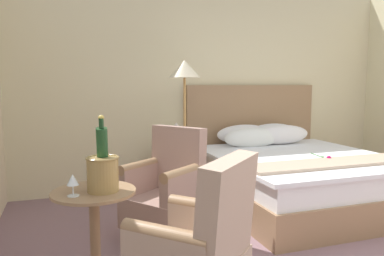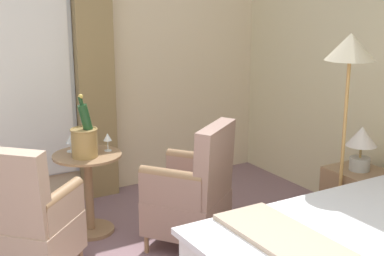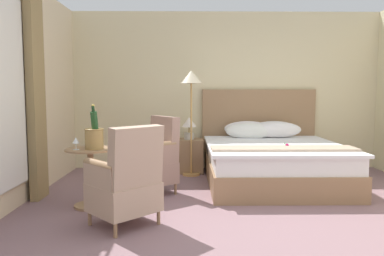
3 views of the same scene
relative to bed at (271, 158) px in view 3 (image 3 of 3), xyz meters
name	(u,v)px [view 3 (image 3 of 3)]	position (x,y,z in m)	size (l,w,h in m)	color
ground_plane	(256,228)	(-0.56, -1.93, -0.36)	(7.47, 7.47, 0.00)	gray
wall_headboard_side	(226,91)	(-0.56, 1.12, 0.99)	(5.38, 0.12, 2.70)	beige
bed	(271,158)	(0.00, 0.00, 0.00)	(1.95, 2.23, 1.38)	#96714F
nightstand	(189,156)	(-1.21, 0.70, -0.08)	(0.48, 0.41, 0.55)	#96714F
bedside_lamp	(189,125)	(-1.21, 0.70, 0.43)	(0.25, 0.25, 0.37)	#B4B3AA
floor_lamp_brass	(191,86)	(-1.17, 0.46, 1.07)	(0.38, 0.38, 1.67)	tan
side_table_round	(91,174)	(-2.35, -1.20, 0.02)	(0.56, 0.56, 0.68)	#96714F
champagne_bucket	(94,136)	(-2.29, -1.24, 0.48)	(0.22, 0.22, 0.51)	#9E7E48
wine_glass_near_bucket	(94,137)	(-2.35, -1.02, 0.44)	(0.07, 0.07, 0.15)	white
wine_glass_near_edge	(76,141)	(-2.48, -1.29, 0.43)	(0.08, 0.08, 0.14)	white
armchair_by_window	(153,159)	(-1.68, -0.59, 0.09)	(0.79, 0.79, 1.01)	#96714F
armchair_facing_bed	(127,183)	(-1.83, -1.84, 0.08)	(0.81, 0.81, 1.01)	#96714F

